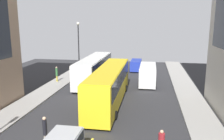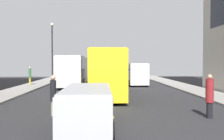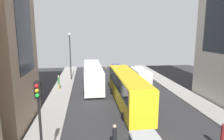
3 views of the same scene
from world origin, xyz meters
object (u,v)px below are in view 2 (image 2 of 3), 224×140
at_px(pedestrian_waiting_curb, 30,75).
at_px(pedestrian_walking_far, 53,94).
at_px(car_silver_0, 87,104).
at_px(streetcar_yellow, 106,69).
at_px(delivery_van_white, 136,72).
at_px(pedestrian_crossing_near, 210,95).
at_px(car_blue_1, 115,73).
at_px(city_bus_white, 75,68).

bearing_deg(pedestrian_waiting_curb, pedestrian_walking_far, 72.59).
relative_size(car_silver_0, pedestrian_waiting_curb, 2.22).
xyz_separation_m(streetcar_yellow, delivery_van_white, (3.70, 7.79, -0.61)).
bearing_deg(streetcar_yellow, pedestrian_waiting_curb, 141.69).
height_order(streetcar_yellow, pedestrian_crossing_near, streetcar_yellow).
xyz_separation_m(delivery_van_white, car_blue_1, (-2.11, 8.78, -0.48)).
relative_size(delivery_van_white, pedestrian_crossing_near, 2.81).
distance_m(city_bus_white, pedestrian_walking_far, 17.24).
distance_m(car_silver_0, pedestrian_crossing_near, 5.95).
bearing_deg(pedestrian_crossing_near, city_bus_white, 49.92).
xyz_separation_m(car_silver_0, pedestrian_walking_far, (-1.84, 2.46, 0.12)).
bearing_deg(pedestrian_walking_far, pedestrian_crossing_near, -167.35).
distance_m(streetcar_yellow, pedestrian_crossing_near, 10.94).
bearing_deg(delivery_van_white, pedestrian_crossing_near, -86.53).
height_order(streetcar_yellow, pedestrian_waiting_curb, streetcar_yellow).
relative_size(city_bus_white, pedestrian_waiting_curb, 6.19).
bearing_deg(pedestrian_waiting_curb, streetcar_yellow, 104.25).
relative_size(city_bus_white, pedestrian_crossing_near, 6.08).
distance_m(pedestrian_crossing_near, pedestrian_waiting_curb, 21.20).
bearing_deg(pedestrian_walking_far, car_blue_1, -81.02).
height_order(car_silver_0, car_blue_1, car_blue_1).
relative_size(pedestrian_crossing_near, pedestrian_waiting_curb, 1.02).
distance_m(streetcar_yellow, pedestrian_walking_far, 9.47).
distance_m(delivery_van_white, car_blue_1, 9.04).
distance_m(pedestrian_crossing_near, pedestrian_walking_far, 7.60).
distance_m(delivery_van_white, pedestrian_walking_far, 18.00).
bearing_deg(pedestrian_crossing_near, pedestrian_walking_far, 108.89).
height_order(streetcar_yellow, car_silver_0, streetcar_yellow).
relative_size(city_bus_white, car_silver_0, 2.79).
relative_size(delivery_van_white, pedestrian_walking_far, 2.90).
xyz_separation_m(streetcar_yellow, pedestrian_walking_far, (-2.78, -8.99, -1.03)).
relative_size(delivery_van_white, car_blue_1, 1.36).
bearing_deg(pedestrian_crossing_near, streetcar_yellow, 50.89).
bearing_deg(delivery_van_white, streetcar_yellow, -115.43).
bearing_deg(car_blue_1, city_bus_white, -121.93).
height_order(delivery_van_white, pedestrian_crossing_near, delivery_van_white).
bearing_deg(pedestrian_waiting_curb, city_bus_white, 159.30).
relative_size(streetcar_yellow, pedestrian_walking_far, 6.52).
xyz_separation_m(pedestrian_walking_far, pedestrian_waiting_curb, (-5.73, 15.72, 0.16)).
distance_m(streetcar_yellow, delivery_van_white, 8.65).
bearing_deg(pedestrian_crossing_near, delivery_van_white, 28.40).
xyz_separation_m(streetcar_yellow, car_blue_1, (1.59, 16.57, -1.09)).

